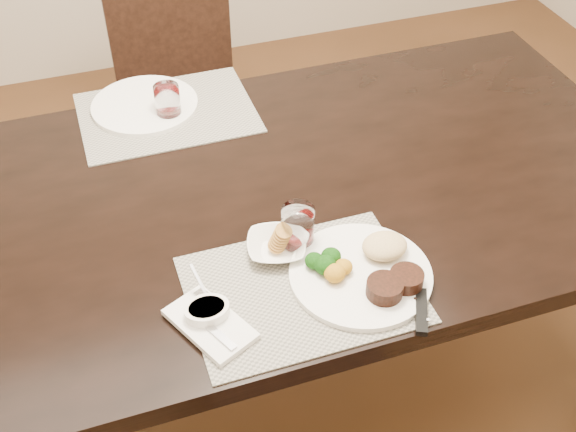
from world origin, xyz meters
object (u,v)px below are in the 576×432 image
object	(u,v)px
chair_far	(181,83)
far_plate	(145,105)
cracker_bowl	(276,246)
wine_glass_near	(298,229)
dinner_plate	(368,271)
steak_knife	(414,301)

from	to	relation	value
chair_far	far_plate	size ratio (longest dim) A/B	3.14
far_plate	cracker_bowl	bearing A→B (deg)	-75.51
chair_far	cracker_bowl	xyz separation A→B (m)	(-0.02, -1.13, 0.27)
wine_glass_near	dinner_plate	bearing A→B (deg)	-53.07
steak_knife	cracker_bowl	bearing A→B (deg)	159.27
steak_knife	far_plate	world-z (taller)	steak_knife
steak_knife	wine_glass_near	xyz separation A→B (m)	(-0.16, 0.23, 0.04)
chair_far	cracker_bowl	size ratio (longest dim) A/B	5.81
dinner_plate	cracker_bowl	bearing A→B (deg)	138.48
chair_far	steak_knife	size ratio (longest dim) A/B	3.44
steak_knife	wine_glass_near	distance (m)	0.29
dinner_plate	wine_glass_near	bearing A→B (deg)	124.91
dinner_plate	steak_knife	world-z (taller)	dinner_plate
steak_knife	wine_glass_near	size ratio (longest dim) A/B	2.69
steak_knife	wine_glass_near	world-z (taller)	wine_glass_near
chair_far	cracker_bowl	distance (m)	1.17
chair_far	dinner_plate	distance (m)	1.30
chair_far	far_plate	xyz separation A→B (m)	(-0.18, -0.49, 0.26)
steak_knife	far_plate	bearing A→B (deg)	139.18
cracker_bowl	wine_glass_near	distance (m)	0.06
chair_far	wine_glass_near	distance (m)	1.16
chair_far	far_plate	distance (m)	0.58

